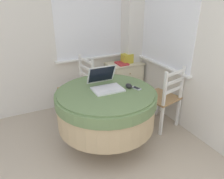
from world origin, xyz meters
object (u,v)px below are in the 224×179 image
book_on_cabinet (122,63)px  round_dining_table (106,106)px  dining_chair_near_back_window (79,88)px  laptop (105,84)px  computer_mouse (129,86)px  cell_phone (136,88)px  corner_cabinet (124,81)px  storage_box (127,58)px  dining_chair_near_right_window (163,98)px

book_on_cabinet → round_dining_table: bearing=-126.9°
dining_chair_near_back_window → book_on_cabinet: dining_chair_near_back_window is taller
laptop → computer_mouse: size_ratio=3.63×
cell_phone → corner_cabinet: 1.30m
round_dining_table → corner_cabinet: bearing=51.6°
storage_box → book_on_cabinet: size_ratio=0.77×
laptop → computer_mouse: 0.27m
computer_mouse → book_on_cabinet: size_ratio=0.44×
corner_cabinet → cell_phone: bearing=-113.1°
dining_chair_near_back_window → corner_cabinet: (0.86, 0.15, -0.10)m
dining_chair_near_right_window → computer_mouse: bearing=-171.0°
cell_phone → dining_chair_near_back_window: bearing=111.1°
dining_chair_near_right_window → storage_box: 1.02m
laptop → corner_cabinet: bearing=50.5°
dining_chair_near_back_window → book_on_cabinet: size_ratio=3.99×
corner_cabinet → book_on_cabinet: (-0.07, -0.04, 0.35)m
round_dining_table → dining_chair_near_back_window: dining_chair_near_back_window is taller
book_on_cabinet → laptop: bearing=-127.9°
cell_phone → storage_box: 1.24m
computer_mouse → dining_chair_near_back_window: size_ratio=0.11×
dining_chair_near_right_window → storage_box: size_ratio=5.20×
computer_mouse → cell_phone: 0.09m
cell_phone → storage_box: size_ratio=0.77×
dining_chair_near_right_window → storage_box: (-0.02, 0.97, 0.31)m
laptop → cell_phone: laptop is taller
laptop → computer_mouse: bearing=-24.8°
computer_mouse → book_on_cabinet: 1.15m
storage_box → laptop: bearing=-131.2°
round_dining_table → dining_chair_near_right_window: dining_chair_near_right_window is taller
cell_phone → book_on_cabinet: 1.18m
cell_phone → storage_box: storage_box is taller
round_dining_table → storage_box: size_ratio=6.67×
cell_phone → storage_box: (0.53, 1.13, -0.01)m
laptop → corner_cabinet: laptop is taller
dining_chair_near_right_window → book_on_cabinet: (-0.13, 0.94, 0.24)m
round_dining_table → storage_box: bearing=49.9°
laptop → storage_box: laptop is taller
laptop → dining_chair_near_back_window: size_ratio=0.40×
round_dining_table → dining_chair_near_right_window: bearing=3.7°
laptop → book_on_cabinet: (0.72, 0.93, -0.12)m
computer_mouse → dining_chair_near_back_window: 1.03m
round_dining_table → computer_mouse: size_ratio=11.55×
laptop → storage_box: bearing=48.8°
dining_chair_near_right_window → corner_cabinet: (-0.06, 0.98, -0.10)m
round_dining_table → laptop: size_ratio=3.19×
dining_chair_near_right_window → storage_box: bearing=91.1°
dining_chair_near_back_window → storage_box: dining_chair_near_back_window is taller
dining_chair_near_back_window → dining_chair_near_right_window: (0.92, -0.83, 0.00)m
round_dining_table → storage_box: 1.36m
cell_phone → computer_mouse: bearing=139.3°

